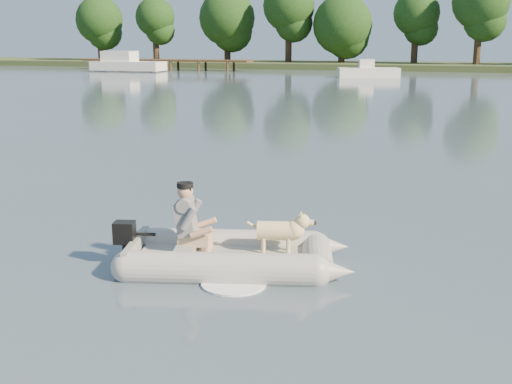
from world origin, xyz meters
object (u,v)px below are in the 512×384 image
(man, at_px, (187,216))
(dog, at_px, (276,234))
(cabin_cruiser, at_px, (128,61))
(motorboat, at_px, (369,65))
(dock, at_px, (165,65))
(dinghy, at_px, (233,230))

(man, xyz_separation_m, dog, (1.17, 0.30, -0.23))
(dog, height_order, cabin_cruiser, cabin_cruiser)
(motorboat, bearing_deg, cabin_cruiser, 156.60)
(dock, height_order, cabin_cruiser, cabin_cruiser)
(dock, xyz_separation_m, dog, (26.68, -51.57, -0.06))
(dog, bearing_deg, dinghy, -175.43)
(cabin_cruiser, relative_size, motorboat, 1.46)
(dog, distance_m, cabin_cruiser, 55.30)
(man, height_order, dog, man)
(dinghy, relative_size, dog, 5.20)
(man, height_order, cabin_cruiser, cabin_cruiser)
(man, relative_size, motorboat, 0.19)
(motorboat, bearing_deg, dog, -100.44)
(dinghy, bearing_deg, motorboat, 81.48)
(dock, relative_size, dog, 21.59)
(dinghy, xyz_separation_m, dog, (0.55, 0.19, -0.06))
(man, relative_size, cabin_cruiser, 0.13)
(man, relative_size, dog, 1.16)
(dog, height_order, motorboat, motorboat)
(cabin_cruiser, bearing_deg, man, -60.20)
(dock, bearing_deg, dog, -62.64)
(dinghy, bearing_deg, dog, 4.57)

